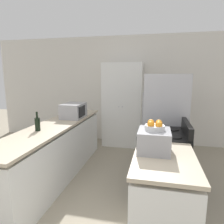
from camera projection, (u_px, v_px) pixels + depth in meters
wall_back at (127, 90)px, 4.95m from camera, size 7.00×0.06×2.60m
counter_left at (56, 152)px, 3.26m from camera, size 0.60×2.81×0.90m
counter_right at (163, 201)px, 2.00m from camera, size 0.60×0.93×0.90m
pantry_cabinet at (123, 105)px, 4.73m from camera, size 0.91×0.54×1.95m
stove at (163, 163)px, 2.81m from camera, size 0.66×0.75×1.06m
refrigerator at (164, 123)px, 3.52m from camera, size 0.73×0.80×1.69m
microwave at (74, 111)px, 3.66m from camera, size 0.37×0.48×0.26m
wine_bottle at (37, 124)px, 2.81m from camera, size 0.07×0.07×0.27m
toaster_oven at (154, 141)px, 2.05m from camera, size 0.33×0.37×0.23m
fruit_bowl at (155, 126)px, 2.03m from camera, size 0.20×0.20×0.10m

